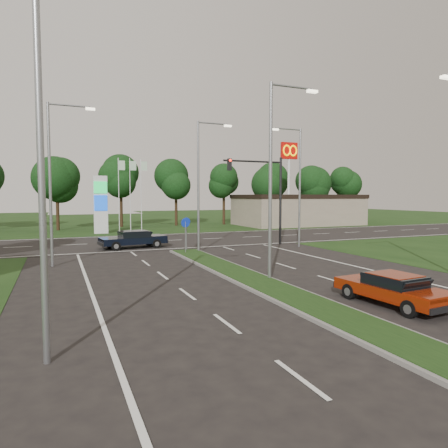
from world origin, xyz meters
name	(u,v)px	position (x,y,z in m)	size (l,w,h in m)	color
ground	(341,320)	(0.00, 0.00, 0.00)	(160.00, 160.00, 0.00)	black
verge_far	(113,221)	(0.00, 55.00, 0.00)	(160.00, 50.00, 0.02)	black
cross_road	(160,241)	(0.00, 24.00, 0.00)	(160.00, 12.00, 0.02)	black
median_kerb	(276,290)	(0.00, 4.00, 0.06)	(2.00, 26.00, 0.12)	slate
commercial_building	(298,210)	(22.00, 36.00, 2.00)	(16.00, 9.00, 4.00)	gray
streetlight_median_near	(274,170)	(1.00, 6.00, 5.08)	(2.53, 0.22, 9.00)	gray
streetlight_median_far	(201,179)	(1.00, 16.00, 5.08)	(2.53, 0.22, 9.00)	gray
streetlight_left_near	(50,144)	(-8.30, 0.00, 5.08)	(2.53, 0.22, 9.00)	gray
streetlight_left_far	(54,175)	(-8.30, 14.00, 5.08)	(2.53, 0.22, 9.00)	gray
streetlight_right_far	(298,181)	(8.80, 16.00, 5.08)	(2.53, 0.22, 9.00)	gray
traffic_signal	(266,187)	(7.19, 18.00, 4.65)	(5.10, 0.42, 7.00)	black
median_signs	(186,228)	(0.00, 16.40, 1.71)	(1.16, 1.76, 2.38)	gray
gas_pylon	(103,203)	(-3.79, 33.05, 3.20)	(5.80, 1.26, 8.00)	silver
mcdonalds_sign	(289,162)	(18.00, 31.97, 7.99)	(2.20, 0.47, 10.40)	silver
treeline_far	(129,172)	(0.10, 39.93, 6.83)	(6.00, 6.00, 9.90)	black
red_sedan	(393,288)	(2.81, 0.64, 0.61)	(1.97, 4.24, 1.14)	maroon
navy_sedan	(133,239)	(-2.94, 20.12, 0.70)	(4.95, 2.49, 1.31)	black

